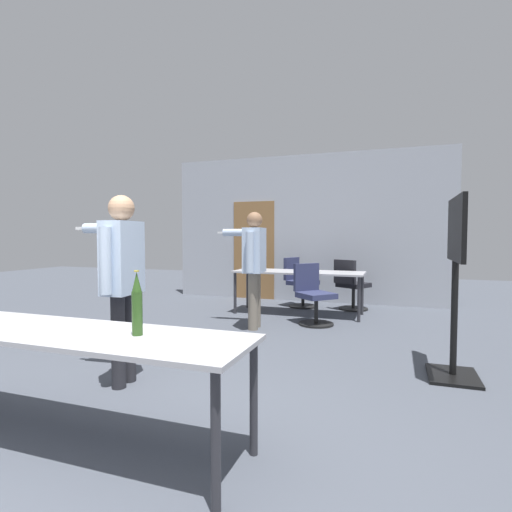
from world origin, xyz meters
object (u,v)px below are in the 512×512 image
person_right_polo (121,270)px  office_chair_near_pushed (351,287)px  office_chair_far_left (300,284)px  office_chair_side_rolled (313,296)px  person_center_tall (253,259)px  beer_bottle (137,305)px  tv_screen (456,269)px

person_right_polo → office_chair_near_pushed: size_ratio=1.86×
office_chair_far_left → office_chair_side_rolled: bearing=42.1°
person_right_polo → office_chair_far_left: (0.59, 4.38, -0.60)m
person_center_tall → beer_bottle: size_ratio=4.26×
person_right_polo → office_chair_side_rolled: bearing=-26.5°
beer_bottle → office_chair_near_pushed: bearing=82.3°
person_right_polo → office_chair_far_left: 4.46m
tv_screen → office_chair_side_rolled: (-1.69, 1.82, -0.61)m
person_right_polo → office_chair_side_rolled: person_right_polo is taller
tv_screen → office_chair_side_rolled: tv_screen is taller
tv_screen → office_chair_near_pushed: 3.46m
beer_bottle → office_chair_side_rolled: bearing=85.7°
office_chair_side_rolled → office_chair_near_pushed: 1.40m
tv_screen → beer_bottle: tv_screen is taller
office_chair_far_left → person_center_tall: bearing=14.6°
tv_screen → office_chair_side_rolled: 2.56m
office_chair_side_rolled → person_right_polo: bearing=22.8°
person_right_polo → beer_bottle: bearing=-143.7°
person_center_tall → office_chair_far_left: (0.22, 1.95, -0.57)m
beer_bottle → tv_screen: bearing=46.5°
office_chair_side_rolled → beer_bottle: (-0.29, -3.91, 0.50)m
beer_bottle → office_chair_far_left: bearing=92.6°
person_right_polo → office_chair_side_rolled: (1.12, 2.99, -0.61)m
person_right_polo → tv_screen: bearing=-73.3°
office_chair_side_rolled → office_chair_far_left: size_ratio=0.98×
person_center_tall → office_chair_near_pushed: size_ratio=1.84×
tv_screen → person_center_tall: bearing=-117.2°
office_chair_far_left → beer_bottle: beer_bottle is taller
person_center_tall → office_chair_far_left: person_center_tall is taller
tv_screen → office_chair_near_pushed: tv_screen is taller
tv_screen → beer_bottle: bearing=-43.5°
person_right_polo → office_chair_side_rolled: size_ratio=1.86×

